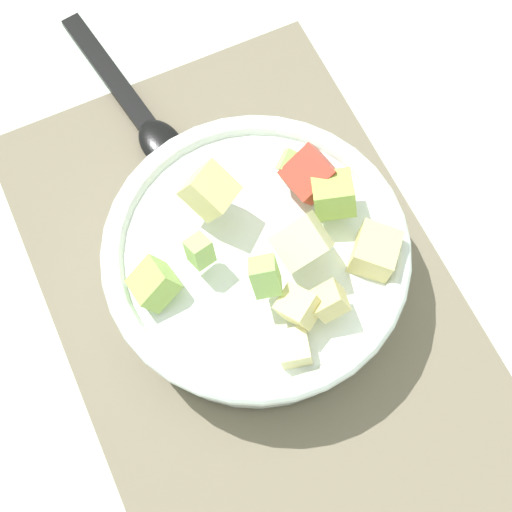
% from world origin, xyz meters
% --- Properties ---
extents(ground_plane, '(2.40, 2.40, 0.00)m').
position_xyz_m(ground_plane, '(0.00, 0.00, 0.00)').
color(ground_plane, silver).
extents(placemat, '(0.48, 0.32, 0.01)m').
position_xyz_m(placemat, '(0.00, 0.00, 0.00)').
color(placemat, '#756B56').
rests_on(placemat, ground_plane).
extents(salad_bowl, '(0.24, 0.24, 0.12)m').
position_xyz_m(salad_bowl, '(-0.01, 0.01, 0.05)').
color(salad_bowl, white).
rests_on(salad_bowl, placemat).
extents(serving_spoon, '(0.20, 0.06, 0.01)m').
position_xyz_m(serving_spoon, '(-0.20, -0.02, 0.01)').
color(serving_spoon, black).
rests_on(serving_spoon, placemat).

